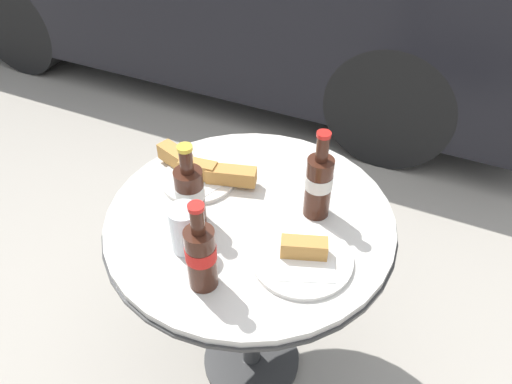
{
  "coord_description": "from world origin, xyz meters",
  "views": [
    {
      "loc": [
        0.41,
        -0.85,
        1.61
      ],
      "look_at": [
        0.0,
        0.04,
        0.76
      ],
      "focal_mm": 35.0,
      "sensor_mm": 36.0,
      "label": 1
    }
  ],
  "objects_px": {
    "bistro_table": "(250,247)",
    "cola_bottle_left": "(201,255)",
    "cola_bottle_right": "(190,193)",
    "lunch_plate_near": "(302,256)",
    "cola_bottle_center": "(319,184)",
    "lunch_plate_far": "(201,172)",
    "drinking_glass": "(186,230)"
  },
  "relations": [
    {
      "from": "cola_bottle_center",
      "to": "drinking_glass",
      "type": "relative_size",
      "value": 2.03
    },
    {
      "from": "cola_bottle_right",
      "to": "drinking_glass",
      "type": "height_order",
      "value": "cola_bottle_right"
    },
    {
      "from": "cola_bottle_left",
      "to": "cola_bottle_right",
      "type": "bearing_deg",
      "value": 127.05
    },
    {
      "from": "bistro_table",
      "to": "lunch_plate_far",
      "type": "distance_m",
      "value": 0.25
    },
    {
      "from": "drinking_glass",
      "to": "lunch_plate_far",
      "type": "height_order",
      "value": "drinking_glass"
    },
    {
      "from": "lunch_plate_far",
      "to": "drinking_glass",
      "type": "bearing_deg",
      "value": -67.8
    },
    {
      "from": "cola_bottle_right",
      "to": "cola_bottle_left",
      "type": "bearing_deg",
      "value": -52.95
    },
    {
      "from": "cola_bottle_right",
      "to": "cola_bottle_center",
      "type": "xyz_separation_m",
      "value": [
        0.28,
        0.16,
        0.01
      ]
    },
    {
      "from": "bistro_table",
      "to": "cola_bottle_left",
      "type": "bearing_deg",
      "value": -90.14
    },
    {
      "from": "cola_bottle_center",
      "to": "lunch_plate_near",
      "type": "relative_size",
      "value": 1.04
    },
    {
      "from": "cola_bottle_left",
      "to": "lunch_plate_near",
      "type": "bearing_deg",
      "value": 41.18
    },
    {
      "from": "bistro_table",
      "to": "lunch_plate_near",
      "type": "xyz_separation_m",
      "value": [
        0.18,
        -0.09,
        0.14
      ]
    },
    {
      "from": "bistro_table",
      "to": "cola_bottle_right",
      "type": "distance_m",
      "value": 0.26
    },
    {
      "from": "cola_bottle_right",
      "to": "cola_bottle_center",
      "type": "distance_m",
      "value": 0.32
    },
    {
      "from": "cola_bottle_right",
      "to": "cola_bottle_center",
      "type": "bearing_deg",
      "value": 30.25
    },
    {
      "from": "cola_bottle_right",
      "to": "drinking_glass",
      "type": "relative_size",
      "value": 1.9
    },
    {
      "from": "bistro_table",
      "to": "cola_bottle_center",
      "type": "height_order",
      "value": "cola_bottle_center"
    },
    {
      "from": "cola_bottle_left",
      "to": "cola_bottle_center",
      "type": "xyz_separation_m",
      "value": [
        0.15,
        0.33,
        0.01
      ]
    },
    {
      "from": "bistro_table",
      "to": "cola_bottle_right",
      "type": "xyz_separation_m",
      "value": [
        -0.12,
        -0.08,
        0.22
      ]
    },
    {
      "from": "bistro_table",
      "to": "lunch_plate_near",
      "type": "height_order",
      "value": "lunch_plate_near"
    },
    {
      "from": "lunch_plate_near",
      "to": "cola_bottle_right",
      "type": "bearing_deg",
      "value": 178.58
    },
    {
      "from": "cola_bottle_right",
      "to": "drinking_glass",
      "type": "bearing_deg",
      "value": -67.9
    },
    {
      "from": "bistro_table",
      "to": "cola_bottle_right",
      "type": "relative_size",
      "value": 3.25
    },
    {
      "from": "bistro_table",
      "to": "cola_bottle_left",
      "type": "xyz_separation_m",
      "value": [
        -0.0,
        -0.24,
        0.22
      ]
    },
    {
      "from": "bistro_table",
      "to": "cola_bottle_left",
      "type": "distance_m",
      "value": 0.33
    },
    {
      "from": "cola_bottle_center",
      "to": "lunch_plate_far",
      "type": "distance_m",
      "value": 0.35
    },
    {
      "from": "bistro_table",
      "to": "cola_bottle_right",
      "type": "height_order",
      "value": "cola_bottle_right"
    },
    {
      "from": "cola_bottle_left",
      "to": "cola_bottle_center",
      "type": "relative_size",
      "value": 0.95
    },
    {
      "from": "cola_bottle_center",
      "to": "lunch_plate_far",
      "type": "bearing_deg",
      "value": -179.04
    },
    {
      "from": "bistro_table",
      "to": "lunch_plate_far",
      "type": "relative_size",
      "value": 2.42
    },
    {
      "from": "drinking_glass",
      "to": "lunch_plate_near",
      "type": "height_order",
      "value": "drinking_glass"
    },
    {
      "from": "cola_bottle_center",
      "to": "lunch_plate_near",
      "type": "distance_m",
      "value": 0.19
    }
  ]
}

